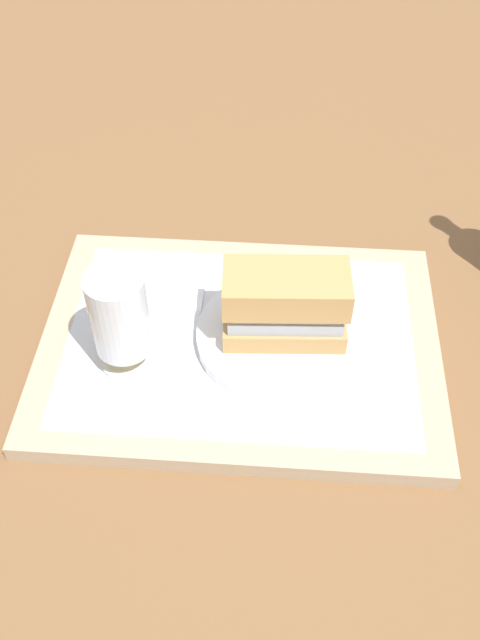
% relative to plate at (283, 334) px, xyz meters
% --- Properties ---
extents(ground_plane, '(3.00, 3.00, 0.00)m').
position_rel_plate_xyz_m(ground_plane, '(0.05, 0.00, -0.03)').
color(ground_plane, brown).
extents(tray, '(0.44, 0.32, 0.02)m').
position_rel_plate_xyz_m(tray, '(0.05, 0.00, -0.02)').
color(tray, tan).
rests_on(tray, ground_plane).
extents(placemat, '(0.38, 0.27, 0.00)m').
position_rel_plate_xyz_m(placemat, '(0.05, 0.00, -0.01)').
color(placemat, silver).
rests_on(placemat, tray).
extents(plate, '(0.19, 0.19, 0.01)m').
position_rel_plate_xyz_m(plate, '(0.00, 0.00, 0.00)').
color(plate, white).
rests_on(plate, placemat).
extents(sandwich, '(0.14, 0.07, 0.08)m').
position_rel_plate_xyz_m(sandwich, '(0.00, 0.00, 0.05)').
color(sandwich, tan).
rests_on(sandwich, plate).
extents(beer_glass, '(0.06, 0.06, 0.12)m').
position_rel_plate_xyz_m(beer_glass, '(0.16, 0.05, 0.06)').
color(beer_glass, silver).
rests_on(beer_glass, placemat).
extents(napkin_folded, '(0.09, 0.07, 0.01)m').
position_rel_plate_xyz_m(napkin_folded, '(0.14, -0.06, -0.00)').
color(napkin_folded, white).
rests_on(napkin_folded, placemat).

